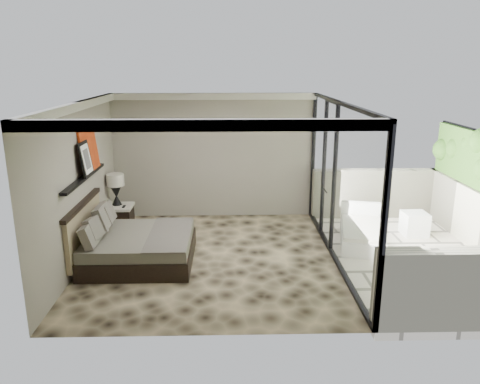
{
  "coord_description": "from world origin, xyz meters",
  "views": [
    {
      "loc": [
        0.33,
        -7.88,
        3.42
      ],
      "look_at": [
        0.54,
        0.4,
        1.14
      ],
      "focal_mm": 35.0,
      "sensor_mm": 36.0,
      "label": 1
    }
  ],
  "objects_px": {
    "bed": "(134,245)",
    "lounger": "(362,233)",
    "nightstand": "(120,216)",
    "ottoman": "(414,224)",
    "table_lamp": "(116,185)"
  },
  "relations": [
    {
      "from": "ottoman",
      "to": "lounger",
      "type": "bearing_deg",
      "value": -161.86
    },
    {
      "from": "bed",
      "to": "lounger",
      "type": "relative_size",
      "value": 1.11
    },
    {
      "from": "nightstand",
      "to": "ottoman",
      "type": "bearing_deg",
      "value": -24.5
    },
    {
      "from": "table_lamp",
      "to": "ottoman",
      "type": "xyz_separation_m",
      "value": [
        6.19,
        -0.57,
        -0.71
      ]
    },
    {
      "from": "table_lamp",
      "to": "ottoman",
      "type": "relative_size",
      "value": 1.41
    },
    {
      "from": "nightstand",
      "to": "table_lamp",
      "type": "bearing_deg",
      "value": 113.6
    },
    {
      "from": "ottoman",
      "to": "bed",
      "type": "bearing_deg",
      "value": -167.56
    },
    {
      "from": "ottoman",
      "to": "lounger",
      "type": "height_order",
      "value": "lounger"
    },
    {
      "from": "bed",
      "to": "lounger",
      "type": "xyz_separation_m",
      "value": [
        4.31,
        0.82,
        -0.12
      ]
    },
    {
      "from": "nightstand",
      "to": "bed",
      "type": "bearing_deg",
      "value": -89.47
    },
    {
      "from": "lounger",
      "to": "table_lamp",
      "type": "bearing_deg",
      "value": -178.62
    },
    {
      "from": "nightstand",
      "to": "lounger",
      "type": "xyz_separation_m",
      "value": [
        4.95,
        -0.92,
        -0.09
      ]
    },
    {
      "from": "bed",
      "to": "nightstand",
      "type": "relative_size",
      "value": 3.36
    },
    {
      "from": "bed",
      "to": "nightstand",
      "type": "height_order",
      "value": "bed"
    },
    {
      "from": "nightstand",
      "to": "table_lamp",
      "type": "height_order",
      "value": "table_lamp"
    }
  ]
}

